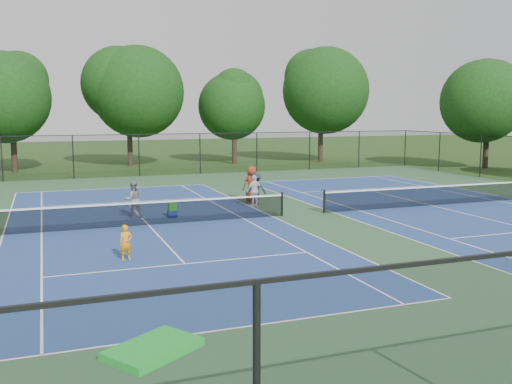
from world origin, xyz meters
name	(u,v)px	position (x,y,z in m)	size (l,w,h in m)	color
ground	(303,215)	(0.00, 0.00, 0.00)	(140.00, 140.00, 0.00)	#234716
court_pad	(303,214)	(0.00, 0.00, 0.00)	(36.00, 36.00, 0.01)	#2D5030
tennis_court_left	(148,223)	(-7.00, 0.00, 0.10)	(12.00, 23.83, 1.07)	navy
tennis_court_right	(431,204)	(7.00, 0.00, 0.10)	(12.00, 23.83, 1.07)	navy
perimeter_fence	(304,179)	(0.00, 0.00, 1.60)	(36.08, 36.08, 3.02)	black
tree_back_a	(10,92)	(-13.00, 24.00, 6.04)	(6.80, 6.80, 9.15)	#2D2116
tree_back_b	(128,87)	(-4.00, 26.00, 6.60)	(7.60, 7.60, 10.03)	#2D2116
tree_back_c	(234,101)	(5.00, 25.00, 5.48)	(6.00, 6.00, 8.40)	#2D2116
tree_back_d	(321,87)	(13.00, 24.00, 6.82)	(7.80, 7.80, 10.37)	#2D2116
tree_side_e	(489,96)	(23.00, 14.00, 5.81)	(6.60, 6.60, 8.87)	#2D2116
child_player	(126,243)	(-8.61, -5.28, 0.56)	(0.41, 0.27, 1.13)	orange
instructor	(133,199)	(-7.33, 1.81, 0.83)	(0.81, 0.63, 1.66)	gray
bystander_a	(255,191)	(-1.28, 2.89, 0.77)	(0.90, 0.38, 1.54)	silver
bystander_b	(256,189)	(-1.09, 3.21, 0.80)	(1.03, 0.59, 1.60)	#1A2539
bystander_c	(252,184)	(-0.91, 4.33, 0.93)	(0.90, 0.59, 1.85)	maroon
ball_crate	(172,214)	(-5.71, 1.37, 0.16)	(0.41, 0.28, 0.32)	navy
ball_hopper	(172,206)	(-5.71, 1.37, 0.52)	(0.34, 0.27, 0.42)	green
green_tarp	(153,349)	(-9.09, -12.53, 0.09)	(1.74, 1.12, 0.17)	green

